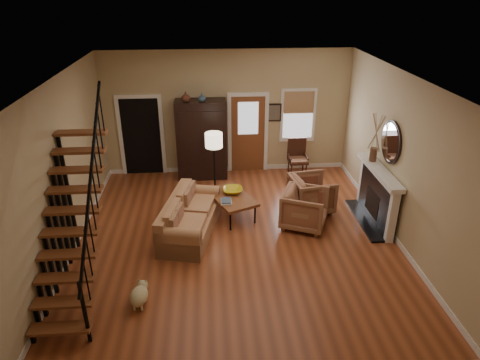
{
  "coord_description": "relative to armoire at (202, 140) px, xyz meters",
  "views": [
    {
      "loc": [
        -0.5,
        -7.48,
        4.9
      ],
      "look_at": [
        0.1,
        0.4,
        1.15
      ],
      "focal_mm": 32.0,
      "sensor_mm": 36.0,
      "label": 1
    }
  ],
  "objects": [
    {
      "name": "side_chair",
      "position": [
        2.55,
        -0.2,
        -0.54
      ],
      "size": [
        0.54,
        0.54,
        1.02
      ],
      "primitive_type": null,
      "color": "#3A1C12",
      "rests_on": "ground"
    },
    {
      "name": "books",
      "position": [
        0.52,
        -2.48,
        -0.52
      ],
      "size": [
        0.24,
        0.32,
        0.06
      ],
      "primitive_type": null,
      "color": "beige",
      "rests_on": "coffee_table"
    },
    {
      "name": "bowl",
      "position": [
        0.69,
        -2.03,
        -0.5
      ],
      "size": [
        0.44,
        0.44,
        0.11
      ],
      "primitive_type": "imported",
      "color": "gold",
      "rests_on": "coffee_table"
    },
    {
      "name": "armchair_right",
      "position": [
        2.5,
        -2.07,
        -0.63
      ],
      "size": [
        1.05,
        1.03,
        0.84
      ],
      "primitive_type": "imported",
      "rotation": [
        0.0,
        0.0,
        1.73
      ],
      "color": "brown",
      "rests_on": "ground"
    },
    {
      "name": "vase_b",
      "position": [
        0.05,
        -0.1,
        1.16
      ],
      "size": [
        0.2,
        0.2,
        0.21
      ],
      "primitive_type": "imported",
      "color": "#334C60",
      "rests_on": "armoire"
    },
    {
      "name": "staircase",
      "position": [
        -2.08,
        -4.45,
        0.55
      ],
      "size": [
        0.94,
        2.8,
        3.2
      ],
      "primitive_type": null,
      "color": "brown",
      "rests_on": "ground"
    },
    {
      "name": "coffee_table",
      "position": [
        0.64,
        -2.18,
        -0.8
      ],
      "size": [
        1.22,
        1.49,
        0.5
      ],
      "primitive_type": null,
      "rotation": [
        0.0,
        0.0,
        0.42
      ],
      "color": "brown",
      "rests_on": "ground"
    },
    {
      "name": "sofa",
      "position": [
        -0.25,
        -2.87,
        -0.66
      ],
      "size": [
        1.32,
        2.21,
        0.77
      ],
      "primitive_type": null,
      "rotation": [
        0.0,
        0.0,
        -0.22
      ],
      "color": "#B77E53",
      "rests_on": "ground"
    },
    {
      "name": "dog",
      "position": [
        -1.03,
        -5.04,
        -0.87
      ],
      "size": [
        0.36,
        0.52,
        0.35
      ],
      "primitive_type": null,
      "rotation": [
        0.0,
        0.0,
        -0.15
      ],
      "color": "beige",
      "rests_on": "ground"
    },
    {
      "name": "floor_lamp",
      "position": [
        0.3,
        -1.5,
        -0.18
      ],
      "size": [
        0.5,
        0.5,
        1.74
      ],
      "primitive_type": null,
      "rotation": [
        0.0,
        0.0,
        0.31
      ],
      "color": "black",
      "rests_on": "ground"
    },
    {
      "name": "armchair_left",
      "position": [
        2.19,
        -2.76,
        -0.63
      ],
      "size": [
        1.21,
        1.19,
        0.84
      ],
      "primitive_type": "imported",
      "rotation": [
        0.0,
        0.0,
        1.16
      ],
      "color": "brown",
      "rests_on": "ground"
    },
    {
      "name": "armoire",
      "position": [
        0.0,
        0.0,
        0.0
      ],
      "size": [
        1.3,
        0.6,
        2.1
      ],
      "primitive_type": null,
      "color": "black",
      "rests_on": "ground"
    },
    {
      "name": "vase_a",
      "position": [
        -0.35,
        -0.1,
        1.17
      ],
      "size": [
        0.24,
        0.24,
        0.25
      ],
      "primitive_type": "imported",
      "color": "#4C2619",
      "rests_on": "armoire"
    },
    {
      "name": "room",
      "position": [
        0.29,
        -1.39,
        0.46
      ],
      "size": [
        7.0,
        7.33,
        3.3
      ],
      "color": "brown",
      "rests_on": "ground"
    },
    {
      "name": "fireplace",
      "position": [
        3.83,
        -2.65,
        -0.31
      ],
      "size": [
        0.33,
        1.95,
        2.3
      ],
      "color": "black",
      "rests_on": "ground"
    }
  ]
}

